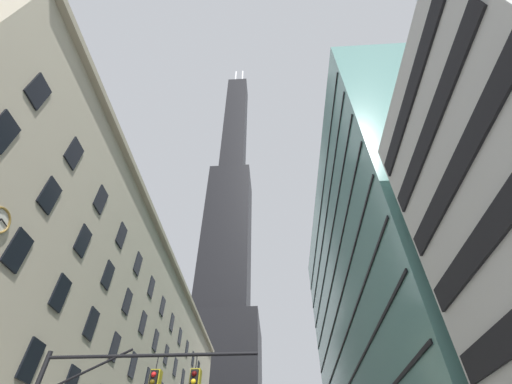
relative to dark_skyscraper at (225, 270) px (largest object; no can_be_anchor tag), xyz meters
The scene contains 3 objects.
station_building 86.19m from the dark_skyscraper, 94.52° to the right, with size 18.49×70.89×28.19m.
dark_skyscraper is the anchor object (origin of this frame).
glass_office_midrise 88.87m from the dark_skyscraper, 62.72° to the right, with size 18.38×49.17×41.37m.
Camera 1 is at (3.23, -11.99, 1.75)m, focal length 23.67 mm.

